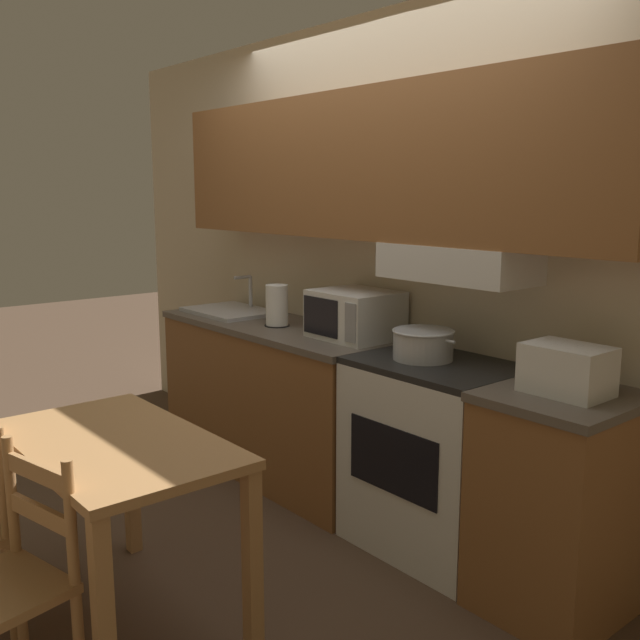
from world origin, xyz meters
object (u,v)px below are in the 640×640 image
Objects in this scene: sink_basin at (230,311)px; paper_towel_roll at (277,306)px; dining_table at (116,469)px; toaster at (567,369)px; cooking_pot at (423,343)px; stove_range at (435,456)px; chair_right_of_table at (5,588)px; microwave at (355,315)px.

sink_basin is 2.42× the size of paper_towel_roll.
toaster is at bearing 53.08° from dining_table.
sink_basin is (-2.34, 0.01, -0.08)m from toaster.
stove_range is at bearing 4.02° from cooking_pot.
chair_right_of_table is (-0.15, -1.84, -0.02)m from stove_range.
cooking_pot is at bearing 1.58° from paper_towel_roll.
chair_right_of_table is (1.54, -1.84, -0.48)m from sink_basin.
paper_towel_roll is (-1.81, -0.02, 0.02)m from toaster.
sink_basin is 2.45m from chair_right_of_table.
stove_range is 2.81× the size of toaster.
stove_range is 1.43m from dining_table.
toaster is at bearing -1.06° from stove_range.
sink_basin is at bearing 179.99° from cooking_pot.
toaster reaches higher than stove_range.
paper_towel_roll is at bearing 120.62° from dining_table.
toaster reaches higher than dining_table.
cooking_pot reaches higher than dining_table.
dining_table is at bearing 102.44° from chair_right_of_table.
stove_range is 2.10× the size of microwave.
stove_range is at bearing 1.75° from paper_towel_roll.
chair_right_of_table is at bearing -92.13° from cooking_pot.
microwave is 0.54m from paper_towel_roll.
cooking_pot is 0.35× the size of dining_table.
toaster is at bearing -3.94° from microwave.
toaster is 0.56× the size of sink_basin.
sink_basin is at bearing -179.81° from stove_range.
microwave is at bearing 171.51° from cooking_pot.
microwave reaches higher than chair_right_of_table.
dining_table is (1.32, -1.36, -0.28)m from sink_basin.
chair_right_of_table is at bearing -113.47° from toaster.
dining_table is at bearing -59.38° from paper_towel_roll.
paper_towel_roll is at bearing -168.13° from microwave.
stove_range is 1.85m from chair_right_of_table.
cooking_pot is at bearing -175.98° from stove_range.
sink_basin reaches higher than chair_right_of_table.
microwave is 1.52m from dining_table.
dining_table is at bearing -126.92° from toaster.
paper_towel_roll is (-0.53, -0.11, -0.01)m from microwave.
cooking_pot is 0.86× the size of microwave.
stove_range is 2.45× the size of cooking_pot.
chair_right_of_table is at bearing -49.95° from sink_basin.
cooking_pot is at bearing 179.52° from toaster.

